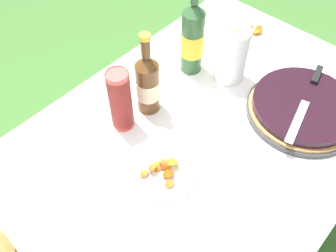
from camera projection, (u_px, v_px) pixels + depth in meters
garden_table at (156, 187)px, 1.16m from camera, size 1.83×0.92×0.68m
tablecloth at (156, 178)px, 1.13m from camera, size 1.84×0.93×0.10m
berry_tart at (303, 108)px, 1.25m from camera, size 0.37×0.37×0.06m
serving_knife at (308, 95)px, 1.24m from camera, size 0.37×0.11×0.01m
cup_stack at (120, 101)px, 1.15m from camera, size 0.07×0.07×0.23m
cider_bottle_green at (192, 38)px, 1.31m from camera, size 0.08×0.08×0.36m
cider_bottle_amber at (148, 83)px, 1.20m from camera, size 0.08×0.08×0.30m
snack_plate_left at (162, 168)px, 1.12m from camera, size 0.23×0.23×0.06m
snack_plate_right at (248, 32)px, 1.53m from camera, size 0.20×0.20×0.05m
paper_towel_roll at (232, 54)px, 1.30m from camera, size 0.11×0.11×0.21m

